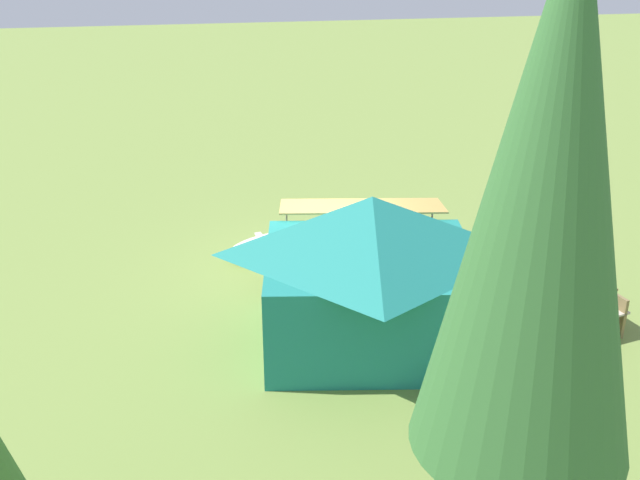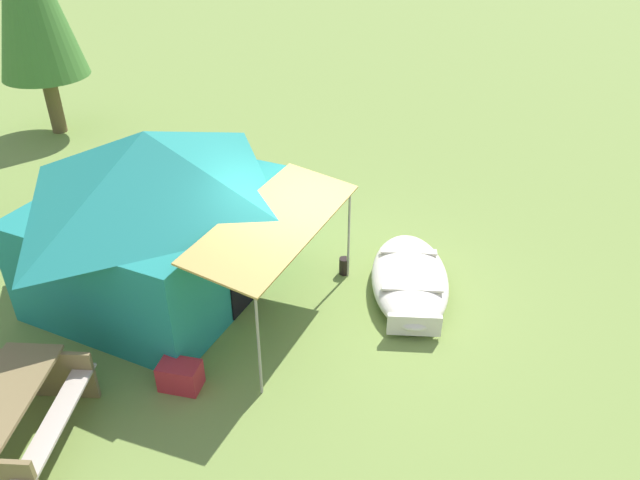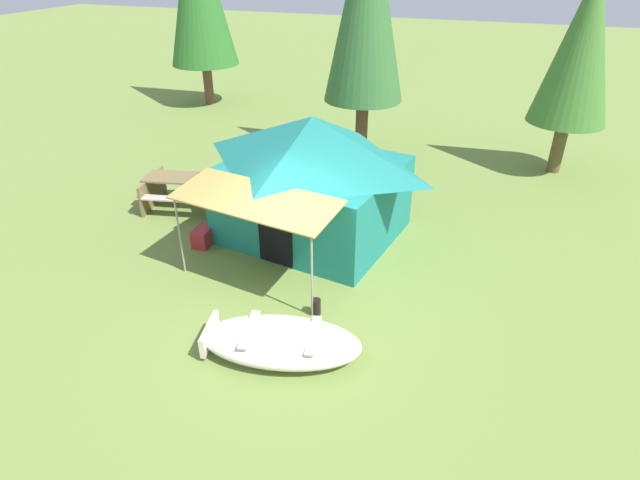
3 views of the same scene
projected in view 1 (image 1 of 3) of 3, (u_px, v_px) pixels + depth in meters
The scene contains 7 objects.
ground_plane at pixel (312, 278), 14.91m from camera, with size 80.00×80.00×0.00m, color olive.
beached_rowboat at pixel (287, 244), 15.86m from camera, with size 2.68×1.67×0.44m.
canvas_cabin_tent at pixel (370, 268), 12.17m from camera, with size 4.12×4.69×2.60m.
picnic_table at pixel (561, 304), 12.88m from camera, with size 2.03×1.76×0.77m.
cooler_box at pixel (456, 288), 14.07m from camera, with size 0.52×0.33×0.38m, color #B32630.
fuel_can at pixel (286, 271), 14.87m from camera, with size 0.16×0.16×0.29m, color black.
pine_tree_far_center at pixel (546, 203), 6.63m from camera, with size 2.19×2.19×6.93m.
Camera 1 is at (2.29, 13.19, 6.60)m, focal length 41.88 mm.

